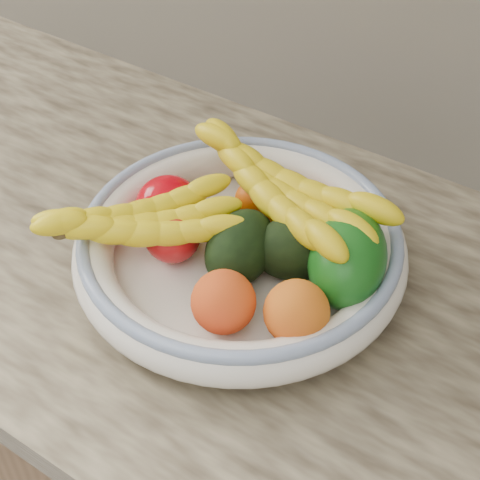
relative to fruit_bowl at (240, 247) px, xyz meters
name	(u,v)px	position (x,y,z in m)	size (l,w,h in m)	color
kitchen_counter	(249,452)	(0.00, 0.03, -0.48)	(2.44, 0.66, 1.40)	brown
fruit_bowl	(240,247)	(0.00, 0.00, 0.00)	(0.39, 0.39, 0.08)	silver
clementine_back_left	(255,199)	(-0.03, 0.08, 0.01)	(0.05, 0.05, 0.05)	#E25C04
clementine_back_right	(317,202)	(0.04, 0.12, 0.01)	(0.05, 0.05, 0.05)	#FD5B05
clementine_back_mid	(283,210)	(0.01, 0.08, 0.01)	(0.06, 0.06, 0.05)	orange
clementine_extra	(307,206)	(0.03, 0.10, 0.01)	(0.05, 0.05, 0.04)	#F26005
tomato_left	(168,206)	(-0.11, 0.00, 0.01)	(0.08, 0.08, 0.07)	#B3000A
tomato_near_left	(172,237)	(-0.07, -0.04, 0.01)	(0.07, 0.07, 0.06)	red
avocado_center	(240,248)	(0.01, -0.01, 0.02)	(0.08, 0.11, 0.08)	black
avocado_right	(301,247)	(0.07, 0.03, 0.02)	(0.08, 0.11, 0.08)	black
green_mango	(347,258)	(0.12, 0.03, 0.03)	(0.09, 0.13, 0.09)	#0D490F
peach_front	(223,302)	(0.04, -0.09, 0.02)	(0.07, 0.07, 0.07)	orange
peach_right	(297,312)	(0.11, -0.07, 0.02)	(0.07, 0.07, 0.07)	orange
banana_bunch_back	(280,195)	(0.01, 0.07, 0.04)	(0.31, 0.11, 0.09)	yellow
banana_bunch_front	(141,226)	(-0.09, -0.06, 0.03)	(0.25, 0.10, 0.07)	yellow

